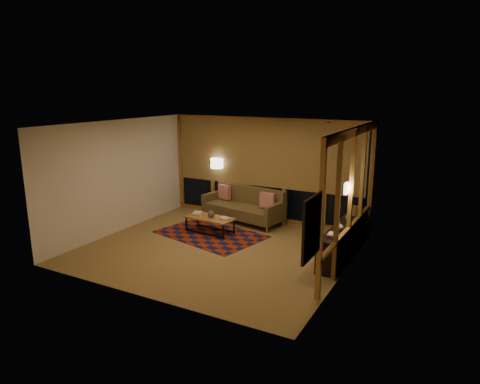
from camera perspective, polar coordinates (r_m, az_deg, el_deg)
The scene contains 21 objects.
floor at distance 9.44m, azimuth -2.96°, elevation -7.55°, with size 5.50×5.00×0.01m, color olive.
ceiling at distance 8.84m, azimuth -3.17°, elevation 9.02°, with size 5.50×5.00×0.01m, color beige.
walls at distance 9.04m, azimuth -3.06°, elevation 0.46°, with size 5.51×5.01×2.70m.
window_wall_back at distance 11.15m, azimuth 3.42°, elevation 2.96°, with size 5.30×0.16×2.60m, color #B4802A, non-canonical shape.
window_wall_right at distance 8.59m, azimuth 14.58°, elevation -0.67°, with size 0.16×3.70×2.60m, color #B4802A, non-canonical shape.
wall_art at distance 6.28m, azimuth 9.48°, elevation -4.68°, with size 0.06×0.74×0.94m, color red, non-canonical shape.
wall_sconce at distance 8.42m, azimuth 14.02°, elevation 0.48°, with size 0.12×0.18×0.22m, color #FFF2CE, non-canonical shape.
sofa at distance 11.16m, azimuth 0.39°, elevation -1.80°, with size 2.15×0.87×0.88m, color brown, non-canonical shape.
pillow_left at distance 11.68m, azimuth -2.09°, elevation -0.15°, with size 0.38×0.13×0.38m, color red, non-canonical shape.
pillow_right at distance 10.83m, azimuth 3.68°, elevation -1.26°, with size 0.39×0.13×0.39m, color red, non-canonical shape.
area_rug at distance 10.33m, azimuth -3.95°, elevation -5.64°, with size 2.44×1.63×0.01m, color maroon.
coffee_table at distance 10.39m, azimuth -4.03°, elevation -4.40°, with size 1.19×0.55×0.40m, color #B4802A, non-canonical shape.
book_stack_a at distance 10.52m, azimuth -5.67°, elevation -2.86°, with size 0.25×0.20×0.07m, color beige, non-canonical shape.
book_stack_b at distance 10.12m, azimuth -2.07°, elevation -3.53°, with size 0.26×0.21×0.05m, color beige, non-canonical shape.
ceramic_pot at distance 10.28m, azimuth -3.87°, elevation -2.93°, with size 0.17×0.17×0.17m, color black.
floor_lamp at distance 12.04m, azimuth -4.26°, elevation 1.02°, with size 0.53×0.34×1.58m, color black, non-canonical shape.
bookshelf at distance 9.30m, azimuth 13.66°, elevation -6.13°, with size 0.40×2.60×0.65m, color black, non-canonical shape.
basket at distance 9.93m, azimuth 14.89°, elevation -2.40°, with size 0.25×0.25×0.19m, color #A47C44.
teal_bowl at distance 9.46m, azimuth 14.27°, elevation -3.31°, with size 0.14×0.14×0.14m, color #1F7967.
vase at distance 8.78m, azimuth 13.11°, elevation -4.45°, with size 0.16×0.16×0.17m, color tan.
shelf_book_stack at distance 8.38m, azimuth 12.25°, elevation -5.64°, with size 0.18×0.25×0.07m, color beige, non-canonical shape.
Camera 1 is at (4.58, -7.52, 3.40)m, focal length 32.00 mm.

